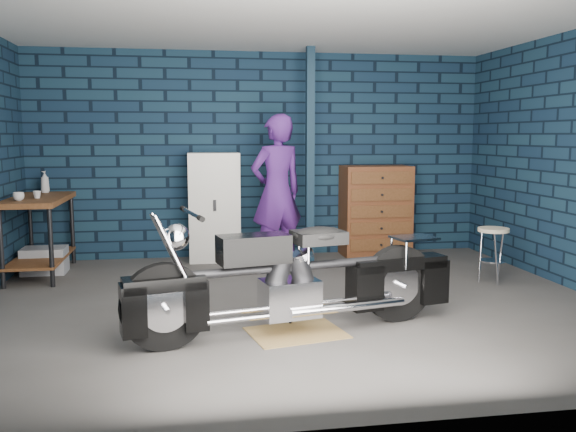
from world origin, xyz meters
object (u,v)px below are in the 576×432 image
Objects in this scene: tool_chest at (376,211)px; person at (277,192)px; motorcycle at (297,270)px; shop_stool at (492,255)px; workbench at (40,236)px; locker at (214,207)px; storage_bin at (45,260)px.

person is at bearing -157.65° from tool_chest.
motorcycle is 1.28× the size of person.
person is 2.58m from shop_stool.
tool_chest reaches higher than workbench.
locker is (-0.53, 3.08, 0.17)m from motorcycle.
workbench is 0.59× the size of motorcycle.
person is 1.34× the size of locker.
shop_stool is (4.97, -1.29, 0.15)m from storage_bin.
shop_stool is at bearing -30.24° from locker.
shop_stool is at bearing 17.43° from motorcycle.
person is at bearing -1.51° from workbench.
person reaches higher than storage_bin.
locker is at bearing -59.31° from person.
tool_chest is 1.92m from shop_stool.
motorcycle is 2.53m from person.
tool_chest is at bearing 6.02° from storage_bin.
workbench is 2.30× the size of shop_stool.
locker is at bearing 88.05° from motorcycle.
tool_chest is at bearing 7.03° from workbench.
person reaches higher than workbench.
workbench is 1.16× the size of tool_chest.
storage_bin is at bearing 165.49° from shop_stool.
shop_stool is at bearing -65.36° from tool_chest.
motorcycle is 1.98× the size of tool_chest.
locker reaches higher than tool_chest.
tool_chest is (1.44, 0.59, -0.33)m from person.
person is (2.76, -0.07, 0.48)m from workbench.
motorcycle is at bearing 64.90° from person.
tool_chest is at bearing 114.64° from shop_stool.
storage_bin is 0.81× the size of shop_stool.
storage_bin is at bearing -167.64° from locker.
workbench is 2.11m from locker.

